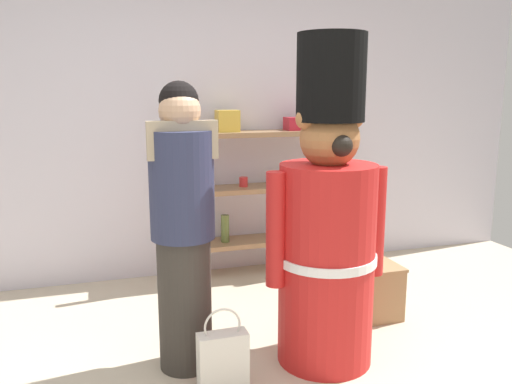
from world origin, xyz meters
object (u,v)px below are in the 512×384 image
at_px(person_shopper, 183,225).
at_px(display_crate, 372,291).
at_px(merchandise_shelf, 262,182).
at_px(teddy_bear_guard, 327,229).
at_px(shopping_bag, 223,360).

bearing_deg(person_shopper, display_crate, 11.02).
relative_size(merchandise_shelf, display_crate, 4.10).
distance_m(teddy_bear_guard, person_shopper, 0.80).
bearing_deg(shopping_bag, person_shopper, 114.52).
relative_size(teddy_bear_guard, person_shopper, 1.15).
xyz_separation_m(person_shopper, shopping_bag, (0.14, -0.31, -0.66)).
xyz_separation_m(teddy_bear_guard, display_crate, (0.55, 0.43, -0.59)).
height_order(person_shopper, display_crate, person_shopper).
height_order(teddy_bear_guard, display_crate, teddy_bear_guard).
bearing_deg(shopping_bag, display_crate, 25.34).
relative_size(teddy_bear_guard, shopping_bag, 4.06).
xyz_separation_m(person_shopper, display_crate, (1.33, 0.26, -0.64)).
bearing_deg(merchandise_shelf, shopping_bag, -114.47).
height_order(merchandise_shelf, shopping_bag, merchandise_shelf).
bearing_deg(teddy_bear_guard, merchandise_shelf, 85.34).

